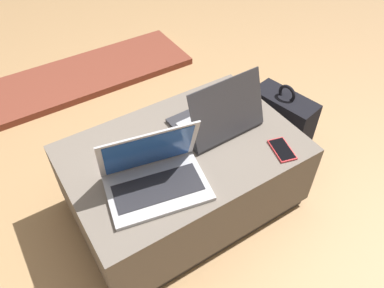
# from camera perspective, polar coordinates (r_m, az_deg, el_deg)

# --- Properties ---
(ground_plane) EXTENTS (14.00, 14.00, 0.00)m
(ground_plane) POSITION_cam_1_polar(r_m,az_deg,el_deg) (1.88, -1.16, -8.82)
(ground_plane) COLOR tan
(ottoman) EXTENTS (1.00, 0.66, 0.38)m
(ottoman) POSITION_cam_1_polar(r_m,az_deg,el_deg) (1.73, -1.25, -5.03)
(ottoman) COLOR #3D3832
(ottoman) RESTS_ON ground_plane
(laptop_near) EXTENTS (0.42, 0.33, 0.26)m
(laptop_near) POSITION_cam_1_polar(r_m,az_deg,el_deg) (1.43, -5.74, -4.73)
(laptop_near) COLOR #B7B7BC
(laptop_near) RESTS_ON ottoman
(laptop_far) EXTENTS (0.36, 0.27, 0.26)m
(laptop_far) POSITION_cam_1_polar(r_m,az_deg,el_deg) (1.65, 4.05, 4.05)
(laptop_far) COLOR #333338
(laptop_far) RESTS_ON ottoman
(cell_phone) EXTENTS (0.11, 0.15, 0.01)m
(cell_phone) POSITION_cam_1_polar(r_m,az_deg,el_deg) (1.62, 13.56, -0.84)
(cell_phone) COLOR red
(cell_phone) RESTS_ON ottoman
(backpack) EXTENTS (0.24, 0.35, 0.46)m
(backpack) POSITION_cam_1_polar(r_m,az_deg,el_deg) (2.03, 13.33, 2.56)
(backpack) COLOR black
(backpack) RESTS_ON ground_plane
(fireplace_hearth) EXTENTS (1.40, 0.50, 0.04)m
(fireplace_hearth) POSITION_cam_1_polar(r_m,az_deg,el_deg) (2.75, -15.50, 10.20)
(fireplace_hearth) COLOR brown
(fireplace_hearth) RESTS_ON ground_plane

